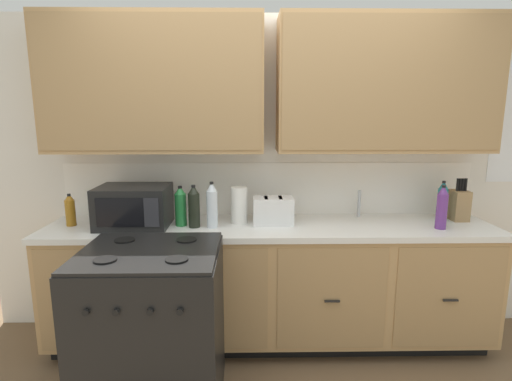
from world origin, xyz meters
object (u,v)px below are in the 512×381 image
object	(u,v)px
bottle_violet	(442,208)
bottle_clear	(212,205)
bottle_teal	(442,201)
bottle_green	(181,206)
toaster	(273,211)
knife_block	(459,205)
bottle_dark	(194,207)
paper_towel_roll	(239,205)
bottle_amber	(70,210)
stove_range	(153,329)
microwave	(134,206)

from	to	relation	value
bottle_violet	bottle_clear	xyz separation A→B (m)	(-1.55, 0.06, 0.01)
bottle_violet	bottle_teal	xyz separation A→B (m)	(0.11, 0.21, -0.00)
bottle_green	bottle_teal	size ratio (longest dim) A/B	0.96
toaster	bottle_teal	world-z (taller)	bottle_teal
knife_block	bottle_dark	bearing A→B (deg)	-175.50
paper_towel_roll	bottle_amber	world-z (taller)	paper_towel_roll
toaster	paper_towel_roll	bearing A→B (deg)	173.38
bottle_green	bottle_teal	distance (m)	1.88
stove_range	bottle_dark	world-z (taller)	bottle_dark
bottle_teal	bottle_dark	bearing A→B (deg)	-175.25
bottle_clear	stove_range	bearing A→B (deg)	-117.48
bottle_violet	bottle_clear	distance (m)	1.55
bottle_dark	bottle_teal	size ratio (longest dim) A/B	1.01
bottle_violet	bottle_amber	bearing A→B (deg)	177.32
bottle_clear	bottle_green	xyz separation A→B (m)	(-0.22, 0.05, -0.02)
bottle_amber	knife_block	bearing A→B (deg)	2.03
stove_range	bottle_dark	distance (m)	0.83
toaster	knife_block	bearing A→B (deg)	3.17
knife_block	bottle_clear	world-z (taller)	bottle_clear
bottle_amber	bottle_teal	xyz separation A→B (m)	(2.64, 0.10, 0.03)
bottle_violet	bottle_green	xyz separation A→B (m)	(-1.77, 0.11, -0.01)
knife_block	bottle_dark	distance (m)	1.91
bottle_teal	bottle_amber	bearing A→B (deg)	-177.92
stove_range	knife_block	world-z (taller)	knife_block
stove_range	microwave	distance (m)	0.87
toaster	stove_range	bearing A→B (deg)	-137.71
bottle_dark	bottle_clear	xyz separation A→B (m)	(0.12, -0.01, 0.01)
paper_towel_roll	bottle_clear	bearing A→B (deg)	-148.15
stove_range	bottle_violet	distance (m)	2.00
stove_range	bottle_green	world-z (taller)	bottle_green
bottle_dark	stove_range	bearing A→B (deg)	-106.51
microwave	bottle_teal	distance (m)	2.20
stove_range	knife_block	xyz separation A→B (m)	(2.08, 0.73, 0.55)
stove_range	bottle_violet	xyz separation A→B (m)	(1.85, 0.51, 0.58)
paper_towel_roll	bottle_green	world-z (taller)	bottle_green
bottle_dark	bottle_green	bearing A→B (deg)	157.53
microwave	paper_towel_roll	xyz separation A→B (m)	(0.72, 0.07, -0.01)
bottle_clear	bottle_green	bearing A→B (deg)	167.30
paper_towel_roll	bottle_clear	size ratio (longest dim) A/B	0.82
bottle_dark	bottle_amber	world-z (taller)	bottle_dark
microwave	toaster	bearing A→B (deg)	2.36
stove_range	microwave	xyz separation A→B (m)	(-0.25, 0.61, 0.57)
knife_block	bottle_amber	bearing A→B (deg)	-177.97
stove_range	bottle_green	bearing A→B (deg)	83.26
paper_towel_roll	bottle_clear	xyz separation A→B (m)	(-0.18, -0.11, 0.02)
bottle_amber	bottle_teal	size ratio (longest dim) A/B	0.77
bottle_amber	stove_range	bearing A→B (deg)	-42.21
toaster	bottle_dark	bearing A→B (deg)	-172.20
bottle_amber	bottle_clear	world-z (taller)	bottle_clear
stove_range	microwave	world-z (taller)	microwave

